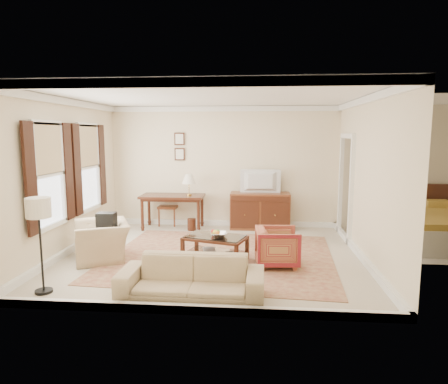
# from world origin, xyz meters

# --- Properties ---
(room_shell) EXTENTS (5.51, 5.01, 2.91)m
(room_shell) POSITION_xyz_m (0.00, 0.00, 2.47)
(room_shell) COLOR beige
(room_shell) RESTS_ON ground
(annex_bedroom) EXTENTS (3.00, 2.70, 2.90)m
(annex_bedroom) POSITION_xyz_m (4.49, 1.15, 0.34)
(annex_bedroom) COLOR beige
(annex_bedroom) RESTS_ON ground
(window_front) EXTENTS (0.12, 1.56, 1.80)m
(window_front) POSITION_xyz_m (-2.70, -0.70, 1.55)
(window_front) COLOR #CCB284
(window_front) RESTS_ON room_shell
(window_rear) EXTENTS (0.12, 1.56, 1.80)m
(window_rear) POSITION_xyz_m (-2.70, 0.90, 1.55)
(window_rear) COLOR #CCB284
(window_rear) RESTS_ON room_shell
(doorway) EXTENTS (0.10, 1.12, 2.25)m
(doorway) POSITION_xyz_m (2.71, 1.50, 1.08)
(doorway) COLOR white
(doorway) RESTS_ON room_shell
(rug) EXTENTS (4.27, 3.73, 0.01)m
(rug) POSITION_xyz_m (0.17, -0.10, 0.01)
(rug) COLOR maroon
(rug) RESTS_ON room_shell
(writing_desk) EXTENTS (1.48, 0.74, 0.81)m
(writing_desk) POSITION_xyz_m (-1.17, 2.03, 0.70)
(writing_desk) COLOR #3B1B10
(writing_desk) RESTS_ON room_shell
(desk_chair) EXTENTS (0.49, 0.49, 1.05)m
(desk_chair) POSITION_xyz_m (-1.37, 2.38, 0.53)
(desk_chair) COLOR brown
(desk_chair) RESTS_ON room_shell
(desk_lamp) EXTENTS (0.32, 0.32, 0.50)m
(desk_lamp) POSITION_xyz_m (-0.78, 2.03, 1.06)
(desk_lamp) COLOR silver
(desk_lamp) RESTS_ON writing_desk
(framed_prints) EXTENTS (0.25, 0.04, 0.68)m
(framed_prints) POSITION_xyz_m (-1.07, 2.47, 1.94)
(framed_prints) COLOR #3B1B10
(framed_prints) RESTS_ON room_shell
(sideboard) EXTENTS (1.40, 0.54, 0.86)m
(sideboard) POSITION_xyz_m (0.89, 2.20, 0.43)
(sideboard) COLOR brown
(sideboard) RESTS_ON room_shell
(tv) EXTENTS (0.91, 0.52, 0.12)m
(tv) POSITION_xyz_m (0.89, 2.18, 1.32)
(tv) COLOR black
(tv) RESTS_ON sideboard
(coffee_table) EXTENTS (1.20, 0.91, 0.45)m
(coffee_table) POSITION_xyz_m (0.10, -0.31, 0.35)
(coffee_table) COLOR #3B1B10
(coffee_table) RESTS_ON room_shell
(fruit_bowl) EXTENTS (0.42, 0.42, 0.10)m
(fruit_bowl) POSITION_xyz_m (0.17, -0.36, 0.51)
(fruit_bowl) COLOR silver
(fruit_bowl) RESTS_ON coffee_table
(book_a) EXTENTS (0.28, 0.09, 0.38)m
(book_a) POSITION_xyz_m (-0.13, -0.26, 0.18)
(book_a) COLOR brown
(book_a) RESTS_ON coffee_table
(book_b) EXTENTS (0.18, 0.24, 0.38)m
(book_b) POSITION_xyz_m (0.28, -0.36, 0.17)
(book_b) COLOR brown
(book_b) RESTS_ON coffee_table
(striped_armchair) EXTENTS (0.71, 0.75, 0.73)m
(striped_armchair) POSITION_xyz_m (1.19, -0.50, 0.36)
(striped_armchair) COLOR maroon
(striped_armchair) RESTS_ON room_shell
(club_armchair) EXTENTS (1.06, 1.23, 0.91)m
(club_armchair) POSITION_xyz_m (-1.95, -0.38, 0.45)
(club_armchair) COLOR tan
(club_armchair) RESTS_ON room_shell
(backpack) EXTENTS (0.35, 0.39, 0.40)m
(backpack) POSITION_xyz_m (-1.84, -0.41, 0.70)
(backpack) COLOR black
(backpack) RESTS_ON club_armchair
(sofa) EXTENTS (1.97, 0.60, 0.77)m
(sofa) POSITION_xyz_m (-0.04, -2.01, 0.38)
(sofa) COLOR tan
(sofa) RESTS_ON room_shell
(floor_lamp) EXTENTS (0.34, 0.34, 1.37)m
(floor_lamp) POSITION_xyz_m (-2.18, -1.97, 1.13)
(floor_lamp) COLOR black
(floor_lamp) RESTS_ON room_shell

